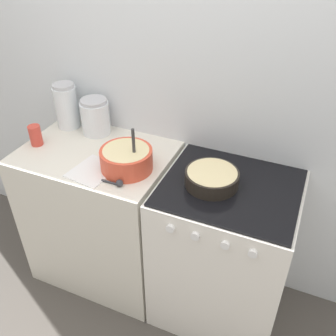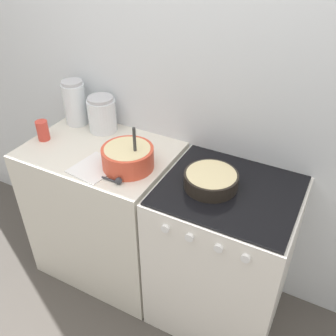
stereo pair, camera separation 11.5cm
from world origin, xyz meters
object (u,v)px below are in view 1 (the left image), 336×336
object	(u,v)px
stove	(223,252)
tin_can	(36,135)
mixing_bowl	(126,158)
storage_jar_middle	(96,119)
storage_jar_left	(67,109)
baking_pan	(212,178)

from	to	relation	value
stove	tin_can	xyz separation A→B (m)	(-1.12, -0.06, 0.52)
mixing_bowl	storage_jar_middle	xyz separation A→B (m)	(-0.35, 0.26, 0.03)
storage_jar_middle	tin_can	world-z (taller)	storage_jar_middle
storage_jar_left	storage_jar_middle	size ratio (longest dim) A/B	1.28
mixing_bowl	stove	bearing A→B (deg)	7.16
stove	tin_can	bearing A→B (deg)	-177.06
mixing_bowl	storage_jar_middle	world-z (taller)	mixing_bowl
mixing_bowl	storage_jar_left	size ratio (longest dim) A/B	0.98
mixing_bowl	tin_can	distance (m)	0.58
stove	storage_jar_middle	xyz separation A→B (m)	(-0.88, 0.20, 0.56)
stove	storage_jar_left	bearing A→B (deg)	169.72
mixing_bowl	storage_jar_middle	size ratio (longest dim) A/B	1.26
stove	storage_jar_middle	distance (m)	1.06
tin_can	mixing_bowl	bearing A→B (deg)	-0.94
baking_pan	tin_can	distance (m)	1.03
storage_jar_left	storage_jar_middle	distance (m)	0.20
mixing_bowl	tin_can	xyz separation A→B (m)	(-0.58, 0.01, -0.01)
storage_jar_left	mixing_bowl	bearing A→B (deg)	-25.77
storage_jar_middle	tin_can	distance (m)	0.35
storage_jar_left	storage_jar_middle	xyz separation A→B (m)	(0.20, -0.00, -0.03)
stove	tin_can	size ratio (longest dim) A/B	7.93
baking_pan	tin_can	world-z (taller)	tin_can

